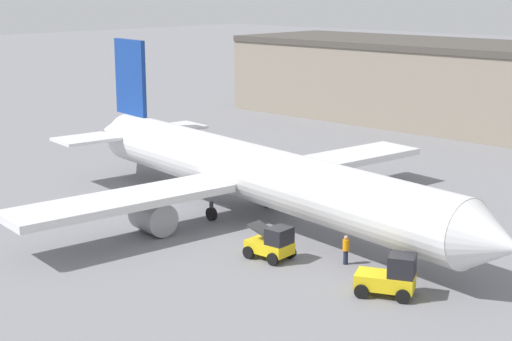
# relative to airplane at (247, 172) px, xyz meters

# --- Properties ---
(ground_plane) EXTENTS (400.00, 400.00, 0.00)m
(ground_plane) POSITION_rel_airplane_xyz_m (0.97, -0.14, -3.18)
(ground_plane) COLOR slate
(airplane) EXTENTS (41.82, 33.65, 11.33)m
(airplane) POSITION_rel_airplane_xyz_m (0.00, 0.00, 0.00)
(airplane) COLOR silver
(airplane) RESTS_ON ground_plane
(ground_crew_worker) EXTENTS (0.38, 0.38, 1.73)m
(ground_crew_worker) POSITION_rel_airplane_xyz_m (10.77, -3.09, -2.26)
(ground_crew_worker) COLOR #1E2338
(ground_crew_worker) RESTS_ON ground_plane
(baggage_tug) EXTENTS (3.37, 2.83, 2.27)m
(baggage_tug) POSITION_rel_airplane_xyz_m (15.27, -5.33, -2.14)
(baggage_tug) COLOR yellow
(baggage_tug) RESTS_ON ground_plane
(belt_loader_truck) EXTENTS (2.69, 2.01, 2.01)m
(belt_loader_truck) POSITION_rel_airplane_xyz_m (7.10, -5.31, -2.22)
(belt_loader_truck) COLOR yellow
(belt_loader_truck) RESTS_ON ground_plane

